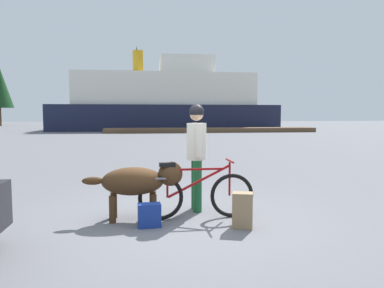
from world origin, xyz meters
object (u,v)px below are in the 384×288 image
Objects in this scene: backpack at (243,210)px; handbag_pannier at (149,215)px; bicycle at (196,194)px; person_cyclist at (196,147)px; dog at (140,181)px; ferry_boat at (166,103)px.

backpack is 1.31m from handbag_pannier.
person_cyclist is (0.08, 0.48, 0.69)m from bicycle.
ferry_boat is (2.68, 32.89, 2.23)m from dog.
ferry_boat is at bearing 86.82° from bicycle.
dog is at bearing 173.90° from bicycle.
person_cyclist is at bearing 45.11° from handbag_pannier.
person_cyclist reaches higher than handbag_pannier.
handbag_pannier is at bearing 170.02° from backpack.
ferry_boat is (1.83, 32.98, 2.44)m from bicycle.
ferry_boat reaches higher than handbag_pannier.
handbag_pannier is 0.01× the size of ferry_boat.
handbag_pannier is at bearing -94.37° from ferry_boat.
person_cyclist is 3.50× the size of backpack.
bicycle is 0.84m from person_cyclist.
bicycle is 1.19× the size of dog.
bicycle is at bearing -100.00° from person_cyclist.
backpack reaches higher than handbag_pannier.
ferry_boat reaches higher than bicycle.
handbag_pannier is (0.13, -0.41, -0.41)m from dog.
backpack is (0.49, -1.02, -0.81)m from person_cyclist.
dog is 2.99× the size of backpack.
person_cyclist is at bearing 22.77° from dog.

